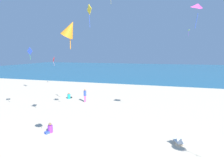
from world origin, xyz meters
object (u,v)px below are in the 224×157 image
person_2 (85,95)px  kite_yellow (89,10)px  kite_red (54,60)px  beach_chair_near_camera (180,140)px  person_3 (69,96)px  kite_blue (30,51)px  kite_magenta (198,6)px  kite_lime (189,30)px  kite_orange (70,29)px  person_1 (50,129)px

person_2 → kite_yellow: 9.02m
kite_red → beach_chair_near_camera: bearing=-39.5°
person_3 → kite_blue: 8.83m
person_3 → kite_magenta: (12.51, -4.96, 8.13)m
kite_lime → kite_orange: kite_lime is taller
person_3 → kite_lime: (14.65, 16.16, 9.03)m
kite_magenta → kite_blue: size_ratio=1.02×
beach_chair_near_camera → kite_blue: 21.48m
kite_yellow → kite_blue: bearing=149.7°
person_1 → kite_magenta: 12.82m
beach_chair_near_camera → person_1: bearing=72.5°
person_1 → kite_yellow: 9.31m
kite_orange → kite_magenta: 9.15m
kite_lime → kite_yellow: 23.14m
person_3 → kite_lime: kite_lime is taller
beach_chair_near_camera → kite_orange: size_ratio=0.71×
person_3 → kite_magenta: 15.72m
kite_yellow → person_3: bearing=134.9°
kite_lime → person_1: bearing=-114.8°
person_1 → kite_yellow: kite_yellow is taller
person_2 → kite_lime: kite_lime is taller
person_1 → kite_lime: kite_lime is taller
beach_chair_near_camera → person_3: size_ratio=1.18×
person_2 → kite_yellow: (2.30, -3.88, 7.81)m
person_2 → kite_orange: 12.99m
kite_magenta → person_3: bearing=158.4°
beach_chair_near_camera → person_1: person_1 is taller
person_1 → person_3: person_3 is taller
kite_orange → kite_magenta: kite_magenta is taller
kite_yellow → kite_magenta: size_ratio=1.04×
beach_chair_near_camera → person_3: bearing=34.0°
kite_blue → person_1: bearing=-46.2°
kite_lime → kite_yellow: bearing=-115.4°
kite_orange → kite_yellow: bearing=106.6°
person_2 → person_3: 2.62m
kite_orange → person_3: bearing=120.0°
kite_lime → kite_magenta: size_ratio=0.66×
kite_blue → beach_chair_near_camera: bearing=-28.2°
person_1 → person_2: person_2 is taller
person_1 → kite_red: kite_red is taller
person_2 → kite_lime: 22.60m
kite_lime → person_2: bearing=-125.7°
beach_chair_near_camera → kite_blue: size_ratio=0.50×
kite_red → kite_blue: 5.34m
person_2 → kite_yellow: size_ratio=0.81×
kite_blue → person_3: bearing=-16.3°
kite_yellow → kite_red: bearing=133.7°
person_2 → kite_red: bearing=142.7°
kite_yellow → person_1: bearing=-111.1°
person_3 → kite_red: size_ratio=0.47×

